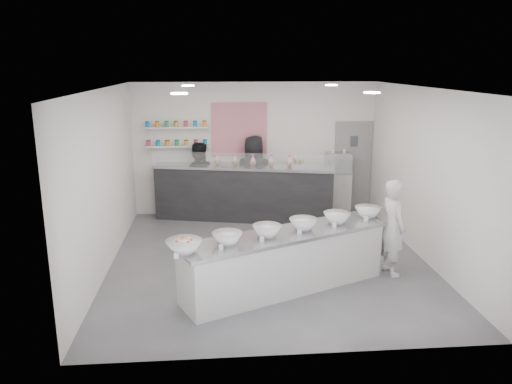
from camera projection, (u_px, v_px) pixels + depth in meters
floor at (268, 260)px, 8.89m from camera, size 6.00×6.00×0.00m
ceiling at (270, 88)px, 8.14m from camera, size 6.00×6.00×0.00m
back_wall at (255, 149)px, 11.41m from camera, size 5.50×0.00×5.50m
left_wall at (105, 181)px, 8.29m from camera, size 0.00×6.00×6.00m
right_wall at (425, 175)px, 8.74m from camera, size 0.00×6.00×6.00m
back_door at (353, 167)px, 11.68m from camera, size 0.88×0.04×2.10m
pattern_panel at (239, 129)px, 11.24m from camera, size 1.25×0.03×1.20m
jar_shelf_lower at (177, 146)px, 11.15m from camera, size 1.45×0.22×0.04m
jar_shelf_upper at (176, 127)px, 11.04m from camera, size 1.45×0.22×0.04m
preserve_jars at (177, 134)px, 11.06m from camera, size 1.45×0.10×0.56m
downlight_0 at (179, 93)px, 7.07m from camera, size 0.24×0.24×0.02m
downlight_1 at (372, 93)px, 7.29m from camera, size 0.24×0.24×0.02m
downlight_2 at (188, 86)px, 9.58m from camera, size 0.24×0.24×0.02m
downlight_3 at (331, 85)px, 9.80m from camera, size 0.24×0.24×0.02m
prep_counter at (285, 261)px, 7.62m from camera, size 3.37×2.10×0.92m
back_bar at (244, 192)px, 11.08m from camera, size 4.02×1.59×1.23m
sneeze_guard at (241, 161)px, 10.55m from camera, size 3.81×0.89×0.33m
espresso_ledge at (322, 192)px, 11.58m from camera, size 1.31×0.42×0.98m
espresso_machine at (338, 163)px, 11.43m from camera, size 0.56×0.39×0.43m
cup_stacks at (299, 166)px, 11.37m from camera, size 0.24×0.24×0.31m
prep_bowls at (285, 227)px, 7.49m from camera, size 3.57×2.02×0.17m
label_cards at (274, 242)px, 7.01m from camera, size 3.31×0.04×0.07m
cookie_bags at (244, 160)px, 10.89m from camera, size 2.11×0.61×0.26m
woman_prep at (393, 227)px, 8.12m from camera, size 0.50×0.65×1.60m
staff_left at (198, 180)px, 11.17m from camera, size 0.88×0.71×1.71m
staff_right at (254, 176)px, 11.26m from camera, size 0.99×0.74×1.85m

